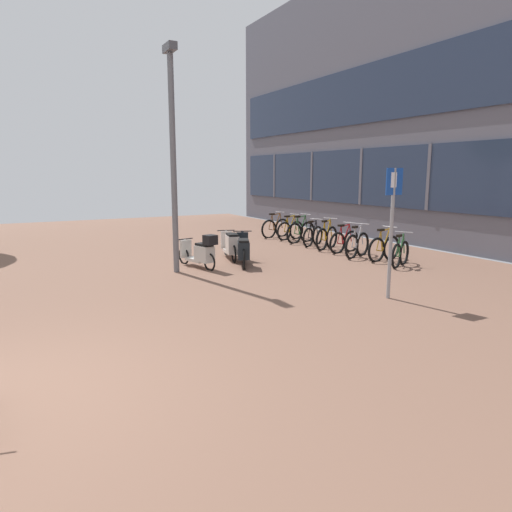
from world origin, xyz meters
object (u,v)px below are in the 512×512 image
object	(u,v)px
bicycle_rack_02	(357,245)
bicycle_rack_08	(276,228)
scooter_near	(231,245)
bicycle_rack_05	(313,236)
scooter_mid	(243,250)
bicycle_rack_06	(301,232)
parking_sign	(392,219)
bicycle_rack_00	(400,254)
bicycle_rack_04	(327,238)
lamp_post	(173,149)
bicycle_rack_01	(384,248)
bicycle_rack_07	(290,230)
bicycle_rack_03	(344,242)
scooter_far	(201,252)

from	to	relation	value
bicycle_rack_02	bicycle_rack_08	world-z (taller)	same
scooter_near	bicycle_rack_05	bearing A→B (deg)	15.66
scooter_mid	bicycle_rack_06	bearing A→B (deg)	36.51
bicycle_rack_08	parking_sign	distance (m)	8.98
bicycle_rack_00	scooter_near	bearing A→B (deg)	139.91
bicycle_rack_04	bicycle_rack_08	world-z (taller)	bicycle_rack_04
lamp_post	bicycle_rack_06	bearing A→B (deg)	25.93
bicycle_rack_01	scooter_mid	distance (m)	3.97
scooter_near	bicycle_rack_02	bearing A→B (deg)	-21.99
bicycle_rack_00	bicycle_rack_08	world-z (taller)	bicycle_rack_08
bicycle_rack_06	bicycle_rack_07	world-z (taller)	bicycle_rack_06
bicycle_rack_02	parking_sign	distance (m)	4.69
bicycle_rack_01	parking_sign	xyz separation A→B (m)	(-2.76, -3.01, 1.20)
bicycle_rack_06	bicycle_rack_02	bearing A→B (deg)	-92.88
scooter_near	scooter_mid	size ratio (longest dim) A/B	0.99
bicycle_rack_02	bicycle_rack_04	distance (m)	1.58
bicycle_rack_02	parking_sign	world-z (taller)	parking_sign
bicycle_rack_00	scooter_mid	xyz separation A→B (m)	(-3.58, 2.04, 0.08)
bicycle_rack_00	bicycle_rack_03	xyz separation A→B (m)	(0.07, 2.37, 0.01)
bicycle_rack_01	bicycle_rack_05	xyz separation A→B (m)	(-0.17, 3.15, -0.02)
bicycle_rack_08	scooter_mid	distance (m)	5.56
bicycle_rack_06	scooter_near	bearing A→B (deg)	-153.53
bicycle_rack_05	bicycle_rack_07	size ratio (longest dim) A/B	0.92
bicycle_rack_08	scooter_near	bearing A→B (deg)	-136.01
parking_sign	lamp_post	bearing A→B (deg)	123.47
bicycle_rack_00	bicycle_rack_03	bearing A→B (deg)	88.29
bicycle_rack_03	bicycle_rack_08	distance (m)	3.95
scooter_far	bicycle_rack_00	bearing A→B (deg)	-25.28
scooter_near	scooter_mid	world-z (taller)	scooter_mid
bicycle_rack_01	scooter_near	bearing A→B (deg)	149.63
bicycle_rack_03	bicycle_rack_05	distance (m)	1.58
scooter_mid	parking_sign	distance (m)	4.52
bicycle_rack_08	parking_sign	size ratio (longest dim) A/B	0.56
bicycle_rack_00	parking_sign	world-z (taller)	parking_sign
scooter_near	scooter_mid	xyz separation A→B (m)	(-0.07, -0.92, -0.00)
bicycle_rack_02	lamp_post	xyz separation A→B (m)	(-5.31, 0.50, 2.62)
bicycle_rack_01	parking_sign	bearing A→B (deg)	-132.56
bicycle_rack_02	bicycle_rack_08	xyz separation A→B (m)	(0.06, 4.73, 0.00)
bicycle_rack_00	parking_sign	xyz separation A→B (m)	(-2.58, -2.22, 1.22)
bicycle_rack_02	bicycle_rack_00	bearing A→B (deg)	-86.39
bicycle_rack_01	bicycle_rack_02	distance (m)	0.84
bicycle_rack_04	lamp_post	distance (m)	6.10
bicycle_rack_03	scooter_mid	size ratio (longest dim) A/B	0.77
bicycle_rack_04	bicycle_rack_00	bearing A→B (deg)	-89.89
bicycle_rack_00	bicycle_rack_01	xyz separation A→B (m)	(0.19, 0.79, 0.02)
bicycle_rack_00	parking_sign	distance (m)	3.61
bicycle_rack_05	lamp_post	bearing A→B (deg)	-160.98
bicycle_rack_01	scooter_near	world-z (taller)	bicycle_rack_01
bicycle_rack_03	bicycle_rack_05	bearing A→B (deg)	92.06
bicycle_rack_00	bicycle_rack_04	world-z (taller)	bicycle_rack_04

